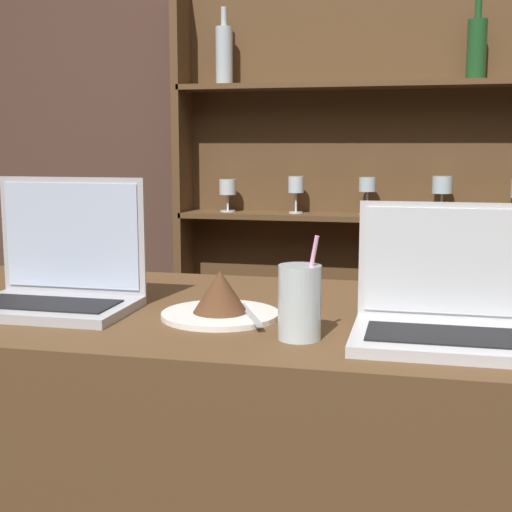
{
  "coord_description": "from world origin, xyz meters",
  "views": [
    {
      "loc": [
        0.22,
        -0.97,
        1.31
      ],
      "look_at": [
        -0.09,
        0.38,
        1.09
      ],
      "focal_mm": 50.0,
      "sensor_mm": 36.0,
      "label": 1
    }
  ],
  "objects_px": {
    "laptop_far": "(454,311)",
    "water_glass": "(300,302)",
    "cake_plate": "(220,300)",
    "laptop_near": "(59,278)"
  },
  "relations": [
    {
      "from": "laptop_near",
      "to": "water_glass",
      "type": "height_order",
      "value": "laptop_near"
    },
    {
      "from": "water_glass",
      "to": "cake_plate",
      "type": "bearing_deg",
      "value": 145.79
    },
    {
      "from": "laptop_near",
      "to": "laptop_far",
      "type": "height_order",
      "value": "laptop_near"
    },
    {
      "from": "laptop_near",
      "to": "cake_plate",
      "type": "bearing_deg",
      "value": -0.94
    },
    {
      "from": "laptop_far",
      "to": "water_glass",
      "type": "xyz_separation_m",
      "value": [
        -0.25,
        -0.05,
        0.01
      ]
    },
    {
      "from": "cake_plate",
      "to": "water_glass",
      "type": "relative_size",
      "value": 1.27
    },
    {
      "from": "laptop_far",
      "to": "water_glass",
      "type": "relative_size",
      "value": 1.87
    },
    {
      "from": "cake_plate",
      "to": "water_glass",
      "type": "xyz_separation_m",
      "value": [
        0.17,
        -0.11,
        0.03
      ]
    },
    {
      "from": "laptop_near",
      "to": "laptop_far",
      "type": "xyz_separation_m",
      "value": [
        0.74,
        -0.07,
        -0.01
      ]
    },
    {
      "from": "laptop_near",
      "to": "laptop_far",
      "type": "distance_m",
      "value": 0.75
    }
  ]
}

